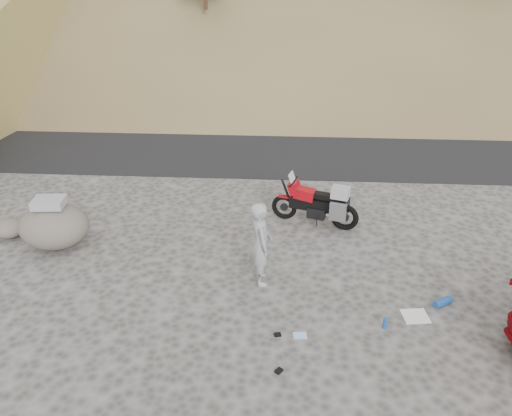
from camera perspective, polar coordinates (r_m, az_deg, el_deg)
The scene contains 12 objects.
ground at distance 11.29m, azimuth 5.00°, elevation -8.51°, with size 140.00×140.00×0.00m, color #3F3D3B.
road at distance 19.30m, azimuth 4.54°, elevation 7.48°, with size 120.00×7.00×0.05m, color black.
motorcycle at distance 13.28m, azimuth 7.17°, elevation 0.42°, with size 2.33×1.09×1.42m.
man at distance 11.31m, azimuth 0.53°, elevation -8.30°, with size 0.71×0.47×1.95m, color #9B9BA0.
boulder at distance 13.24m, azimuth -22.09°, elevation -1.88°, with size 1.86×1.64×1.28m.
small_rock at distance 14.30m, azimuth -26.42°, elevation -2.09°, with size 0.94×0.88×0.47m.
gear_white_cloth at distance 10.84m, azimuth 17.74°, elevation -11.69°, with size 0.51×0.45×0.02m, color white.
gear_blue_mat at distance 11.27m, azimuth 20.55°, elevation -10.04°, with size 0.16×0.16×0.41m, color #1A4E9F.
gear_bottle at distance 10.33m, azimuth 14.55°, elevation -12.60°, with size 0.09×0.09×0.24m, color #1A4E9F.
gear_glove_a at distance 9.93m, azimuth 2.48°, elevation -14.25°, with size 0.13×0.10×0.04m, color black.
gear_glove_b at distance 9.26m, azimuth 2.62°, elevation -18.09°, with size 0.13×0.10×0.04m, color black.
gear_blue_cloth at distance 9.96m, azimuth 5.06°, elevation -14.31°, with size 0.26×0.19×0.01m, color #9AC9EF.
Camera 1 is at (-0.43, -9.11, 6.66)m, focal length 35.00 mm.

